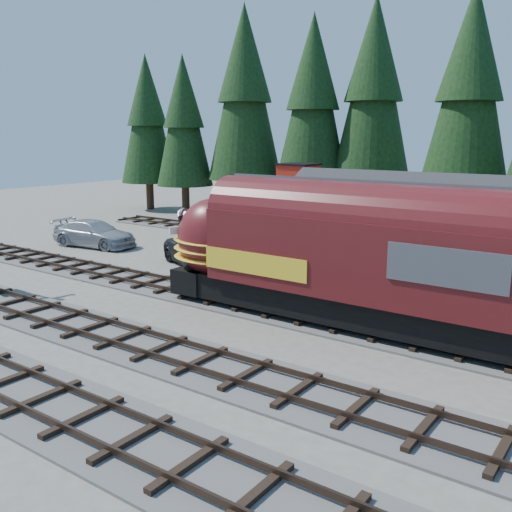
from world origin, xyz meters
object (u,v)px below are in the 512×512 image
Objects in this scene: caboose at (287,205)px; pickup_truck_b at (94,234)px; pickup_truck_a at (206,251)px; locomotive at (323,260)px; depot at (383,224)px.

caboose is 12.91m from pickup_truck_b.
pickup_truck_a is at bearing -99.66° from pickup_truck_b.
pickup_truck_a is (-9.65, 4.43, -1.55)m from locomotive.
pickup_truck_b is (-19.37, 4.67, -1.58)m from locomotive.
locomotive is at bearing -111.82° from pickup_truck_b.
caboose is 1.46× the size of pickup_truck_a.
locomotive is 17.56m from caboose.
locomotive reaches higher than pickup_truck_b.
pickup_truck_b is at bearing -174.48° from depot.
depot is 6.53m from locomotive.
locomotive is at bearing -52.89° from caboose.
depot reaches higher than caboose.
caboose is 1.58× the size of pickup_truck_b.
locomotive reaches higher than pickup_truck_a.
caboose reaches higher than pickup_truck_a.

